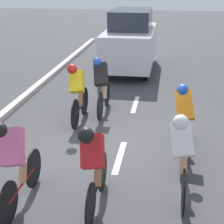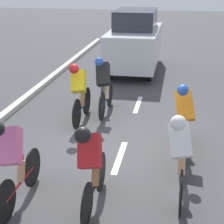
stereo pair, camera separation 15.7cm
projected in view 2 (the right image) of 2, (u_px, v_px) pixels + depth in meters
name	position (u px, v px, depth m)	size (l,w,h in m)	color
ground_plane	(122.00, 151.00, 7.69)	(60.00, 60.00, 0.00)	#424244
lane_stripe_mid	(120.00, 157.00, 7.42)	(0.12, 1.40, 0.01)	white
lane_stripe_far	(138.00, 104.00, 10.37)	(0.12, 1.40, 0.01)	white
cyclist_pink	(13.00, 160.00, 5.65)	(0.42, 1.71, 1.50)	black
cyclist_orange	(185.00, 117.00, 7.29)	(0.44, 1.61, 1.52)	black
cyclist_yellow	(80.00, 91.00, 8.90)	(0.40, 1.68, 1.51)	black
cyclist_black	(104.00, 84.00, 9.43)	(0.42, 1.76, 1.53)	black
cyclist_red	(91.00, 164.00, 5.54)	(0.40, 1.64, 1.47)	black
cyclist_white	(180.00, 154.00, 5.81)	(0.42, 1.71, 1.52)	black
support_car	(135.00, 41.00, 13.59)	(1.70, 4.03, 2.18)	black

